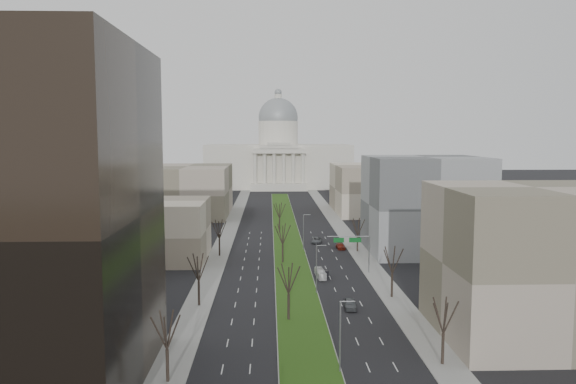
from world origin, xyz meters
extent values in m
plane|color=black|center=(0.00, 120.00, 0.00)|extent=(600.00, 600.00, 0.00)
cube|color=#999993|center=(0.00, 119.00, 0.07)|extent=(8.00, 222.00, 0.15)
cube|color=#244813|center=(0.00, 119.00, 0.17)|extent=(7.70, 221.70, 0.06)
cube|color=gray|center=(-17.50, 95.00, 0.07)|extent=(5.00, 330.00, 0.15)
cube|color=gray|center=(17.50, 95.00, 0.07)|extent=(5.00, 330.00, 0.15)
cube|color=beige|center=(0.00, 270.00, 12.00)|extent=(80.00, 40.00, 24.00)
cube|color=beige|center=(0.00, 247.00, 2.00)|extent=(30.00, 6.00, 4.00)
cube|color=beige|center=(0.00, 247.00, 21.00)|extent=(28.00, 5.00, 2.50)
cube|color=beige|center=(0.00, 247.00, 23.00)|extent=(20.00, 5.00, 1.80)
cube|color=beige|center=(0.00, 247.00, 24.60)|extent=(12.00, 5.00, 1.60)
cylinder|color=beige|center=(0.00, 270.00, 30.00)|extent=(22.00, 22.00, 14.00)
sphere|color=gray|center=(0.00, 270.00, 39.00)|extent=(22.00, 22.00, 22.00)
cylinder|color=beige|center=(0.00, 270.00, 50.00)|extent=(4.00, 4.00, 4.00)
sphere|color=gray|center=(0.00, 270.00, 53.00)|extent=(4.00, 4.00, 4.00)
cylinder|color=beige|center=(-12.50, 247.00, 12.00)|extent=(2.00, 2.00, 16.00)
cylinder|color=beige|center=(-7.50, 247.00, 12.00)|extent=(2.00, 2.00, 16.00)
cylinder|color=beige|center=(-2.50, 247.00, 12.00)|extent=(2.00, 2.00, 16.00)
cylinder|color=beige|center=(2.50, 247.00, 12.00)|extent=(2.00, 2.00, 16.00)
cylinder|color=beige|center=(7.50, 247.00, 12.00)|extent=(2.00, 2.00, 16.00)
cylinder|color=beige|center=(12.50, 247.00, 12.00)|extent=(2.00, 2.00, 16.00)
cube|color=gray|center=(-33.00, 85.00, 7.00)|extent=(26.00, 22.00, 14.00)
cube|color=#79705D|center=(33.00, 32.00, 11.00)|extent=(26.00, 24.00, 22.00)
cube|color=slate|center=(34.00, 92.00, 12.00)|extent=(28.00, 26.00, 24.00)
cube|color=#79705D|center=(-35.00, 160.00, 9.00)|extent=(30.00, 40.00, 18.00)
cube|color=gray|center=(35.00, 165.00, 9.00)|extent=(30.00, 40.00, 18.00)
cylinder|color=black|center=(-17.20, 18.00, 2.04)|extent=(0.40, 0.40, 4.08)
cylinder|color=black|center=(-17.20, 48.00, 2.16)|extent=(0.40, 0.40, 4.32)
cylinder|color=black|center=(-17.20, 88.00, 2.11)|extent=(0.40, 0.40, 4.22)
cylinder|color=black|center=(17.20, 22.00, 2.06)|extent=(0.40, 0.40, 4.13)
cylinder|color=black|center=(17.20, 52.00, 2.21)|extent=(0.40, 0.40, 4.42)
cylinder|color=black|center=(17.20, 92.00, 2.02)|extent=(0.40, 0.40, 4.03)
cylinder|color=black|center=(-2.00, 40.00, 2.16)|extent=(0.40, 0.40, 4.32)
cylinder|color=black|center=(-2.00, 80.00, 2.16)|extent=(0.40, 0.40, 4.32)
cylinder|color=black|center=(-2.00, 120.00, 2.16)|extent=(0.40, 0.40, 4.32)
cylinder|color=gray|center=(3.70, 20.00, 4.50)|extent=(0.20, 0.20, 9.00)
cylinder|color=gray|center=(4.60, 20.00, 9.10)|extent=(1.80, 0.12, 0.12)
cylinder|color=gray|center=(3.70, 55.00, 4.50)|extent=(0.20, 0.20, 9.00)
cylinder|color=gray|center=(4.60, 55.00, 9.10)|extent=(1.80, 0.12, 0.12)
cylinder|color=gray|center=(3.70, 95.00, 4.50)|extent=(0.20, 0.20, 9.00)
cylinder|color=gray|center=(4.60, 95.00, 9.10)|extent=(1.80, 0.12, 0.12)
cylinder|color=gray|center=(16.20, 70.00, 4.00)|extent=(0.24, 0.24, 8.00)
cylinder|color=gray|center=(11.70, 70.00, 8.00)|extent=(9.00, 0.18, 0.18)
cube|color=#0C591E|center=(13.20, 70.08, 7.20)|extent=(2.60, 0.08, 1.00)
cube|color=#0C591E|center=(9.70, 70.08, 7.20)|extent=(2.20, 0.08, 1.00)
imported|color=#4E5256|center=(8.66, 45.64, 0.84)|extent=(2.22, 5.02, 1.68)
imported|color=black|center=(6.51, 66.65, 0.66)|extent=(1.96, 4.17, 1.32)
imported|color=maroon|center=(13.38, 95.65, 0.70)|extent=(2.17, 4.90, 1.40)
imported|color=#55595D|center=(7.93, 104.08, 0.75)|extent=(3.26, 5.73, 1.51)
imported|color=white|center=(5.50, 66.42, 0.92)|extent=(2.02, 6.68, 1.83)
camera|label=1|loc=(-4.95, -46.79, 29.47)|focal=35.00mm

